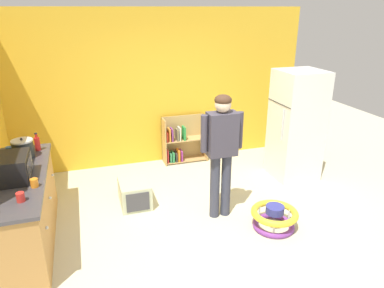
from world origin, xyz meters
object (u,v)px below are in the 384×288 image
(baby_walker, at_px, (274,217))
(red_cup, at_px, (20,197))
(bookshelf, at_px, (182,142))
(standing_person, at_px, (222,146))
(pet_carrier, at_px, (135,193))
(crock_pot, at_px, (23,149))
(kitchen_counter, at_px, (23,210))
(microwave, at_px, (12,168))
(blue_cup, at_px, (9,150))
(yellow_cup, at_px, (3,157))
(ketchup_bottle, at_px, (37,143))
(orange_cup, at_px, (34,183))
(refrigerator, at_px, (296,125))

(baby_walker, xyz_separation_m, red_cup, (-2.88, -0.01, 0.79))
(bookshelf, relative_size, standing_person, 0.50)
(pet_carrier, relative_size, crock_pot, 2.08)
(kitchen_counter, distance_m, microwave, 0.60)
(microwave, bearing_deg, blue_cup, 100.75)
(crock_pot, bearing_deg, yellow_cup, -172.22)
(blue_cup, bearing_deg, ketchup_bottle, 2.40)
(ketchup_bottle, bearing_deg, orange_cup, -87.47)
(yellow_cup, height_order, blue_cup, same)
(microwave, bearing_deg, ketchup_bottle, 77.45)
(standing_person, height_order, orange_cup, standing_person)
(microwave, bearing_deg, baby_walker, -10.17)
(bookshelf, relative_size, orange_cup, 8.95)
(baby_walker, distance_m, orange_cup, 2.90)
(pet_carrier, height_order, yellow_cup, yellow_cup)
(baby_walker, xyz_separation_m, pet_carrier, (-1.62, 1.14, 0.02))
(bookshelf, xyz_separation_m, orange_cup, (-2.24, -2.18, 0.58))
(pet_carrier, relative_size, red_cup, 5.81)
(bookshelf, bearing_deg, orange_cup, -135.88)
(orange_cup, xyz_separation_m, yellow_cup, (-0.43, 0.86, 0.00))
(crock_pot, distance_m, blue_cup, 0.29)
(refrigerator, relative_size, baby_walker, 2.95)
(refrigerator, height_order, yellow_cup, refrigerator)
(kitchen_counter, relative_size, ketchup_bottle, 8.08)
(microwave, xyz_separation_m, yellow_cup, (-0.19, 0.60, -0.09))
(kitchen_counter, relative_size, crock_pot, 7.50)
(refrigerator, xyz_separation_m, ketchup_bottle, (-3.91, 0.07, 0.11))
(bookshelf, xyz_separation_m, crock_pot, (-2.44, -1.28, 0.65))
(refrigerator, bearing_deg, bookshelf, 144.89)
(standing_person, distance_m, ketchup_bottle, 2.44)
(bookshelf, distance_m, ketchup_bottle, 2.61)
(baby_walker, relative_size, ketchup_bottle, 2.46)
(blue_cup, bearing_deg, yellow_cup, -99.17)
(microwave, relative_size, yellow_cup, 5.05)
(baby_walker, bearing_deg, yellow_cup, 160.40)
(orange_cup, xyz_separation_m, blue_cup, (-0.39, 1.09, 0.00))
(kitchen_counter, height_order, ketchup_bottle, ketchup_bottle)
(microwave, distance_m, ketchup_bottle, 0.87)
(pet_carrier, distance_m, crock_pot, 1.60)
(microwave, height_order, crock_pot, microwave)
(red_cup, height_order, blue_cup, same)
(ketchup_bottle, bearing_deg, baby_walker, -26.10)
(kitchen_counter, xyz_separation_m, crock_pot, (0.03, 0.54, 0.57))
(microwave, xyz_separation_m, crock_pot, (0.04, 0.63, -0.02))
(kitchen_counter, xyz_separation_m, blue_cup, (-0.17, 0.74, 0.50))
(standing_person, relative_size, crock_pot, 6.39)
(standing_person, bearing_deg, red_cup, -167.63)
(kitchen_counter, relative_size, blue_cup, 20.94)
(bookshelf, bearing_deg, baby_walker, -77.68)
(standing_person, height_order, crock_pot, standing_person)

